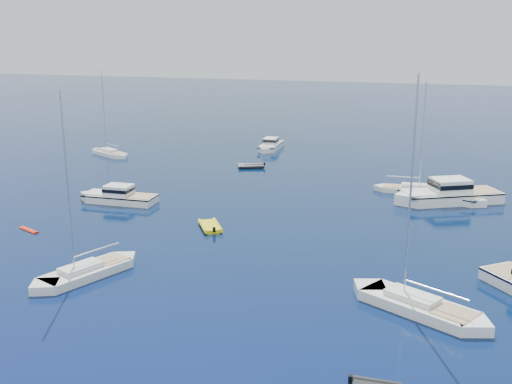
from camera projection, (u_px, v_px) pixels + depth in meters
The scene contains 12 objects.
ground at pixel (142, 324), 40.08m from camera, with size 400.00×400.00×0.00m, color #081354.
motor_cruiser_centre at pixel (118, 202), 68.50m from camera, with size 2.97×9.71×2.55m, color white, non-canonical shape.
motor_cruiser_far_r at pixel (450, 201), 69.05m from camera, with size 2.68×8.77×2.30m, color white, non-canonical shape.
motor_cruiser_distant at pixel (447, 202), 68.53m from camera, with size 4.02×13.13×3.45m, color white, non-canonical shape.
motor_cruiser_horizon at pixel (270, 149), 99.22m from camera, with size 2.74×8.94×2.35m, color white, non-canonical shape.
sailboat_fore at pixel (86, 276), 47.84m from camera, with size 2.67×10.27×15.09m, color silver, non-canonical shape.
sailboat_mid_r at pixel (417, 311), 41.93m from camera, with size 2.94×11.31×16.63m, color silver, non-canonical shape.
sailboat_centre at pixel (411, 192), 72.85m from camera, with size 2.38×9.17×13.48m, color silver, non-canonical shape.
sailboat_far_l at pixel (110, 155), 94.31m from camera, with size 2.35×9.05×13.30m, color white, non-canonical shape.
tender_yellow at pixel (210, 228), 59.45m from camera, with size 2.18×4.04×0.95m, color yellow, non-canonical shape.
tender_grey_far at pixel (251, 168), 85.73m from camera, with size 2.08×3.83×0.95m, color black, non-canonical shape.
kayak_orange at pixel (29, 231), 58.77m from camera, with size 0.56×2.69×0.30m, color red, non-canonical shape.
Camera 1 is at (18.12, -32.62, 18.58)m, focal length 42.95 mm.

